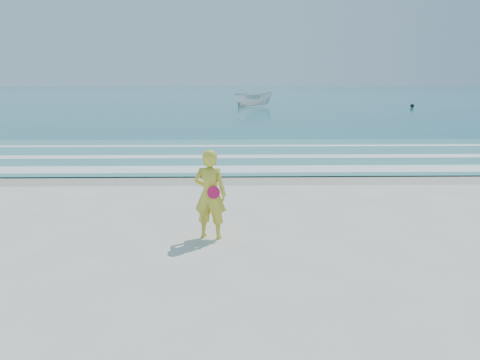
{
  "coord_description": "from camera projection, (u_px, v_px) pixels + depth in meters",
  "views": [
    {
      "loc": [
        -0.36,
        -6.81,
        3.34
      ],
      "look_at": [
        -0.15,
        4.0,
        1.0
      ],
      "focal_mm": 35.0,
      "sensor_mm": 36.0,
      "label": 1
    }
  ],
  "objects": [
    {
      "name": "ground",
      "position": [
        255.0,
        295.0,
        7.37
      ],
      "size": [
        400.0,
        400.0,
        0.0
      ],
      "primitive_type": "plane",
      "color": "silver",
      "rests_on": "ground"
    },
    {
      "name": "wet_sand",
      "position": [
        242.0,
        178.0,
        16.17
      ],
      "size": [
        400.0,
        2.4,
        0.0
      ],
      "primitive_type": "cube",
      "color": "#B2A893",
      "rests_on": "ground"
    },
    {
      "name": "ocean",
      "position": [
        232.0,
        93.0,
        109.97
      ],
      "size": [
        400.0,
        190.0,
        0.04
      ],
      "primitive_type": "cube",
      "color": "#19727F",
      "rests_on": "ground"
    },
    {
      "name": "shallow",
      "position": [
        239.0,
        154.0,
        21.04
      ],
      "size": [
        400.0,
        10.0,
        0.01
      ],
      "primitive_type": "cube",
      "color": "#59B7AD",
      "rests_on": "ocean"
    },
    {
      "name": "foam_near",
      "position": [
        241.0,
        169.0,
        17.43
      ],
      "size": [
        400.0,
        1.4,
        0.01
      ],
      "primitive_type": "cube",
      "color": "white",
      "rests_on": "shallow"
    },
    {
      "name": "foam_mid",
      "position": [
        239.0,
        156.0,
        20.26
      ],
      "size": [
        400.0,
        0.9,
        0.01
      ],
      "primitive_type": "cube",
      "color": "white",
      "rests_on": "shallow"
    },
    {
      "name": "foam_far",
      "position": [
        238.0,
        146.0,
        23.48
      ],
      "size": [
        400.0,
        0.6,
        0.01
      ],
      "primitive_type": "cube",
      "color": "white",
      "rests_on": "shallow"
    },
    {
      "name": "boat",
      "position": [
        254.0,
        99.0,
        56.35
      ],
      "size": [
        5.15,
        3.36,
        1.86
      ],
      "primitive_type": "imported",
      "rotation": [
        0.0,
        0.0,
        1.92
      ],
      "color": "silver",
      "rests_on": "ocean"
    },
    {
      "name": "buoy",
      "position": [
        412.0,
        106.0,
        54.78
      ],
      "size": [
        0.46,
        0.46,
        0.46
      ],
      "primitive_type": "sphere",
      "color": "black",
      "rests_on": "ocean"
    },
    {
      "name": "woman",
      "position": [
        210.0,
        194.0,
        9.87
      ],
      "size": [
        0.79,
        0.62,
        1.92
      ],
      "color": "gold",
      "rests_on": "ground"
    }
  ]
}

